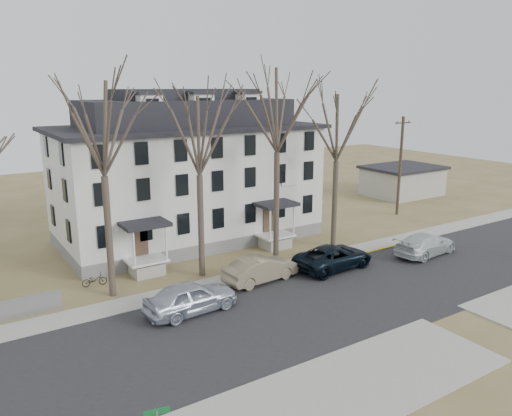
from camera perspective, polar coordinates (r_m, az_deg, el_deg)
ground at (r=29.08m, az=12.02°, el=-11.51°), size 120.00×120.00×0.00m
main_road at (r=30.38m, az=9.33°, el=-10.25°), size 120.00×10.00×0.04m
far_sidewalk at (r=34.69m, az=2.65°, el=-6.96°), size 120.00×2.00×0.08m
near_sidewalk_left at (r=21.17m, az=5.64°, el=-21.73°), size 20.00×5.00×0.08m
yellow_curb at (r=37.02m, az=9.81°, el=-5.80°), size 14.00×0.25×0.06m
boarding_house at (r=40.64m, az=-7.79°, el=3.88°), size 20.80×12.36×12.05m
distant_building at (r=60.01m, az=16.38°, el=3.04°), size 8.50×6.50×3.35m
tree_far_left at (r=29.30m, az=-17.35°, el=9.38°), size 8.40×8.40×13.72m
tree_mid_left at (r=31.52m, az=-6.61°, el=8.82°), size 7.80×7.80×12.74m
tree_center at (r=34.51m, az=2.46°, el=11.79°), size 9.00×9.00×14.70m
tree_mid_right at (r=38.03m, az=9.32°, el=9.57°), size 7.80×7.80×12.74m
utility_pole_far at (r=50.02m, az=16.15°, el=4.76°), size 2.00×0.28×9.50m
car_silver at (r=28.20m, az=-7.45°, el=-10.14°), size 5.38×2.46×1.79m
car_tan at (r=32.21m, az=0.54°, el=-7.03°), size 5.21×2.22×1.67m
car_navy at (r=34.82m, az=8.86°, el=-5.61°), size 6.00×3.01×1.63m
car_white at (r=39.23m, az=18.79°, el=-3.98°), size 5.76×2.79×1.62m
bicycle_left at (r=33.21m, az=-17.99°, el=-7.88°), size 1.59×0.74×0.80m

